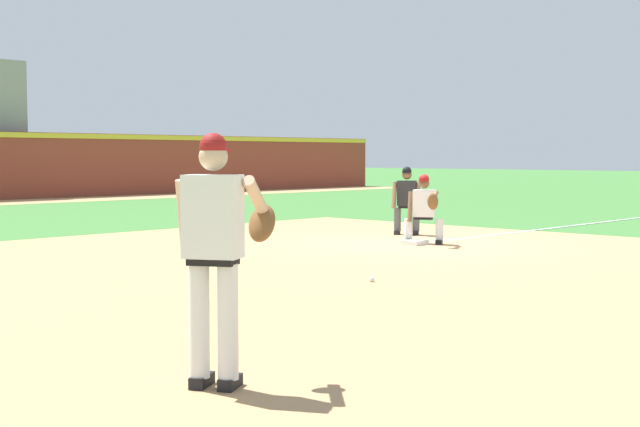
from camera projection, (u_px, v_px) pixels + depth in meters
ground_plane at (415, 245)px, 16.89m from camera, size 160.00×160.00×0.00m
infield_dirt_patch at (359, 285)px, 11.68m from camera, size 18.00×18.00×0.01m
foul_line_stripe at (593, 223)px, 22.18m from camera, size 14.62×0.10×0.00m
first_base_bag at (415, 243)px, 16.88m from camera, size 0.38×0.38×0.09m
baseball at (372, 279)px, 11.93m from camera, size 0.07×0.07×0.07m
pitcher at (217, 244)px, 6.44m from camera, size 0.84×0.58×1.86m
first_baseman at (424, 206)px, 16.96m from camera, size 0.82×1.02×1.34m
umpire at (407, 198)px, 18.98m from camera, size 0.63×0.68×1.46m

